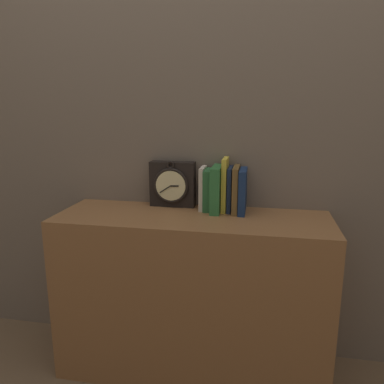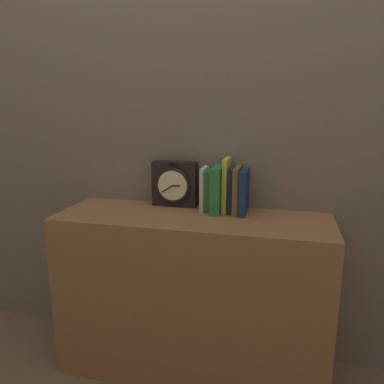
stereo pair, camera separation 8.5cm
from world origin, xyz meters
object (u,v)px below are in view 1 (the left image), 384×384
Objects in this scene: book_slot1_green at (208,190)px; book_slot5_brown at (236,189)px; book_slot0_cream at (203,188)px; book_slot4_navy at (230,189)px; clock at (172,184)px; book_slot2_green at (217,189)px; book_slot3_yellow at (225,185)px; book_slot6_navy at (243,191)px.

book_slot5_brown is at bearing -6.55° from book_slot1_green.
book_slot0_cream is 0.12m from book_slot4_navy.
clock is 1.18× the size of book_slot1_green.
book_slot5_brown is (0.14, -0.02, 0.00)m from book_slot0_cream.
book_slot0_cream reaches higher than book_slot1_green.
book_slot4_navy is (0.05, 0.02, -0.00)m from book_slot2_green.
book_slot5_brown is at bearing -27.59° from book_slot4_navy.
book_slot5_brown reaches higher than book_slot1_green.
book_slot1_green is 0.91× the size of book_slot5_brown.
clock is at bearing 167.52° from book_slot2_green.
book_slot3_yellow is at bearing 28.84° from book_slot2_green.
book_slot2_green is at bearing -26.16° from book_slot1_green.
book_slot3_yellow is (0.10, -0.01, 0.02)m from book_slot0_cream.
book_slot2_green reaches higher than book_slot0_cream.
book_slot3_yellow is 1.23× the size of book_slot6_navy.
book_slot4_navy is at bearing 152.41° from book_slot5_brown.
book_slot0_cream is at bearing 159.83° from book_slot2_green.
book_slot4_navy is (0.09, -0.00, 0.01)m from book_slot1_green.
book_slot6_navy is (0.03, -0.00, -0.00)m from book_slot5_brown.
clock reaches higher than book_slot2_green.
book_slot1_green is (0.16, -0.03, -0.01)m from clock.
clock reaches higher than book_slot6_navy.
book_slot2_green is 1.05× the size of book_slot6_navy.
book_slot2_green is 0.06m from book_slot4_navy.
book_slot2_green is 0.04m from book_slot3_yellow.
clock is at bearing 173.53° from book_slot3_yellow.
clock is 0.24m from book_slot3_yellow.
book_slot4_navy is at bearing 2.80° from book_slot3_yellow.
book_slot0_cream is at bearing -8.81° from clock.
book_slot3_yellow reaches higher than book_slot6_navy.
book_slot0_cream is 0.02m from book_slot1_green.
book_slot5_brown reaches higher than book_slot6_navy.
book_slot6_navy is (0.11, 0.00, -0.00)m from book_slot2_green.
book_slot0_cream is 0.17m from book_slot6_navy.
book_slot4_navy is at bearing 19.31° from book_slot2_green.
book_slot0_cream and book_slot6_navy have the same top height.
book_slot0_cream is at bearing 178.04° from book_slot4_navy.
book_slot3_yellow reaches higher than book_slot2_green.
clock is 1.13× the size of book_slot0_cream.
book_slot3_yellow is 0.03m from book_slot4_navy.
book_slot3_yellow reaches higher than book_slot4_navy.
book_slot6_navy is at bearing -6.93° from book_slot5_brown.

